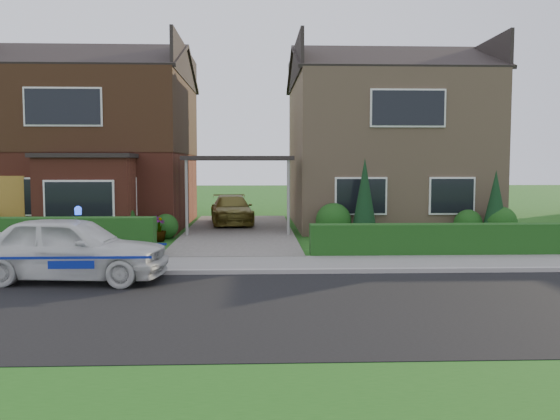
{
  "coord_description": "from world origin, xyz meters",
  "views": [
    {
      "loc": [
        0.63,
        -10.19,
        2.49
      ],
      "look_at": [
        1.18,
        3.5,
        1.43
      ],
      "focal_mm": 38.0,
      "sensor_mm": 36.0,
      "label": 1
    }
  ],
  "objects": [
    {
      "name": "ground",
      "position": [
        0.0,
        0.0,
        0.0
      ],
      "size": [
        120.0,
        120.0,
        0.0
      ],
      "primitive_type": "plane",
      "color": "#1C5015",
      "rests_on": "ground"
    },
    {
      "name": "road",
      "position": [
        0.0,
        0.0,
        0.0
      ],
      "size": [
        60.0,
        6.0,
        0.02
      ],
      "primitive_type": "cube",
      "color": "black",
      "rests_on": "ground"
    },
    {
      "name": "kerb",
      "position": [
        0.0,
        3.05,
        0.06
      ],
      "size": [
        60.0,
        0.16,
        0.12
      ],
      "primitive_type": "cube",
      "color": "#9E9993",
      "rests_on": "ground"
    },
    {
      "name": "sidewalk",
      "position": [
        0.0,
        4.1,
        0.05
      ],
      "size": [
        60.0,
        2.0,
        0.1
      ],
      "primitive_type": "cube",
      "color": "slate",
      "rests_on": "ground"
    },
    {
      "name": "driveway",
      "position": [
        0.0,
        11.0,
        0.06
      ],
      "size": [
        3.8,
        12.0,
        0.12
      ],
      "primitive_type": "cube",
      "color": "#666059",
      "rests_on": "ground"
    },
    {
      "name": "house_left",
      "position": [
        -5.78,
        13.9,
        3.81
      ],
      "size": [
        7.5,
        9.53,
        7.25
      ],
      "color": "brown",
      "rests_on": "ground"
    },
    {
      "name": "house_right",
      "position": [
        5.8,
        13.99,
        3.66
      ],
      "size": [
        7.5,
        8.06,
        7.25
      ],
      "color": "tan",
      "rests_on": "ground"
    },
    {
      "name": "carport_link",
      "position": [
        0.0,
        10.95,
        2.66
      ],
      "size": [
        3.8,
        3.0,
        2.77
      ],
      "color": "black",
      "rests_on": "ground"
    },
    {
      "name": "dwarf_wall",
      "position": [
        -5.8,
        5.3,
        0.18
      ],
      "size": [
        7.7,
        0.25,
        0.36
      ],
      "primitive_type": "cube",
      "color": "brown",
      "rests_on": "ground"
    },
    {
      "name": "hedge_left",
      "position": [
        -5.8,
        5.45,
        0.0
      ],
      "size": [
        7.5,
        0.55,
        0.9
      ],
      "primitive_type": "cube",
      "color": "#133C13",
      "rests_on": "ground"
    },
    {
      "name": "hedge_right",
      "position": [
        5.8,
        5.35,
        0.0
      ],
      "size": [
        7.5,
        0.55,
        0.8
      ],
      "primitive_type": "cube",
      "color": "#133C13",
      "rests_on": "ground"
    },
    {
      "name": "shrub_left_mid",
      "position": [
        -4.0,
        9.3,
        0.66
      ],
      "size": [
        1.32,
        1.32,
        1.32
      ],
      "primitive_type": "sphere",
      "color": "#133C13",
      "rests_on": "ground"
    },
    {
      "name": "shrub_left_near",
      "position": [
        -2.4,
        9.6,
        0.42
      ],
      "size": [
        0.84,
        0.84,
        0.84
      ],
      "primitive_type": "sphere",
      "color": "#133C13",
      "rests_on": "ground"
    },
    {
      "name": "shrub_right_near",
      "position": [
        3.2,
        9.4,
        0.6
      ],
      "size": [
        1.2,
        1.2,
        1.2
      ],
      "primitive_type": "sphere",
      "color": "#133C13",
      "rests_on": "ground"
    },
    {
      "name": "shrub_right_mid",
      "position": [
        7.8,
        9.5,
        0.48
      ],
      "size": [
        0.96,
        0.96,
        0.96
      ],
      "primitive_type": "sphere",
      "color": "#133C13",
      "rests_on": "ground"
    },
    {
      "name": "shrub_right_far",
      "position": [
        8.8,
        9.2,
        0.54
      ],
      "size": [
        1.08,
        1.08,
        1.08
      ],
      "primitive_type": "sphere",
      "color": "#133C13",
      "rests_on": "ground"
    },
    {
      "name": "conifer_a",
      "position": [
        4.2,
        9.2,
        1.3
      ],
      "size": [
        0.9,
        0.9,
        2.6
      ],
      "primitive_type": "cone",
      "color": "black",
      "rests_on": "ground"
    },
    {
      "name": "conifer_b",
      "position": [
        8.6,
        9.2,
        1.1
      ],
      "size": [
        0.9,
        0.9,
        2.2
      ],
      "primitive_type": "cone",
      "color": "black",
      "rests_on": "ground"
    },
    {
      "name": "police_car",
      "position": [
        -3.32,
        2.4,
        0.7
      ],
      "size": [
        3.77,
        4.25,
        1.56
      ],
      "rotation": [
        0.0,
        0.0,
        1.47
      ],
      "color": "silver",
      "rests_on": "ground"
    },
    {
      "name": "driveway_car",
      "position": [
        -0.37,
        13.35,
        0.68
      ],
      "size": [
        1.96,
        4.03,
        1.13
      ],
      "primitive_type": "imported",
      "rotation": [
        0.0,
        0.0,
        0.1
      ],
      "color": "olive",
      "rests_on": "driveway"
    },
    {
      "name": "potted_plant_a",
      "position": [
        -5.27,
        7.09,
        0.37
      ],
      "size": [
        0.42,
        0.31,
        0.74
      ],
      "primitive_type": "imported",
      "rotation": [
        0.0,
        0.0,
        0.13
      ],
      "color": "gray",
      "rests_on": "ground"
    },
    {
      "name": "potted_plant_b",
      "position": [
        -6.43,
        9.0,
        0.42
      ],
      "size": [
        0.55,
        0.48,
        0.84
      ],
      "primitive_type": "imported",
      "rotation": [
        0.0,
        0.0,
        0.27
      ],
      "color": "gray",
      "rests_on": "ground"
    },
    {
      "name": "potted_plant_c",
      "position": [
        -2.5,
        8.79,
        0.41
      ],
      "size": [
        0.6,
        0.6,
        0.83
      ],
      "primitive_type": "imported",
      "rotation": [
        0.0,
        0.0,
        1.2
      ],
      "color": "gray",
      "rests_on": "ground"
    }
  ]
}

